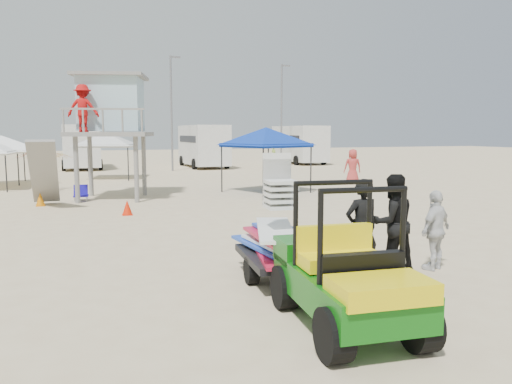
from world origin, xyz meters
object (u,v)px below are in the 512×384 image
object	(u,v)px
surf_trailer	(280,237)
man_left	(362,229)
canopy_blue	(266,131)
lifeguard_tower	(108,109)
utility_cart	(346,263)

from	to	relation	value
surf_trailer	man_left	world-z (taller)	surf_trailer
man_left	canopy_blue	xyz separation A→B (m)	(3.20, 13.12, 1.86)
lifeguard_tower	canopy_blue	xyz separation A→B (m)	(6.80, -0.19, -0.87)
surf_trailer	lifeguard_tower	xyz separation A→B (m)	(-2.09, 13.01, 2.83)
utility_cart	lifeguard_tower	xyz separation A→B (m)	(-2.08, 15.35, 2.74)
utility_cart	canopy_blue	bearing A→B (deg)	72.70
surf_trailer	canopy_blue	distance (m)	13.80
surf_trailer	utility_cart	bearing A→B (deg)	-90.13
utility_cart	man_left	bearing A→B (deg)	53.22
utility_cart	canopy_blue	xyz separation A→B (m)	(4.72, 15.16, 1.87)
lifeguard_tower	canopy_blue	world-z (taller)	lifeguard_tower
man_left	lifeguard_tower	xyz separation A→B (m)	(-3.60, 13.31, 2.73)
utility_cart	lifeguard_tower	world-z (taller)	lifeguard_tower
lifeguard_tower	utility_cart	bearing A→B (deg)	-82.28
utility_cart	man_left	world-z (taller)	utility_cart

